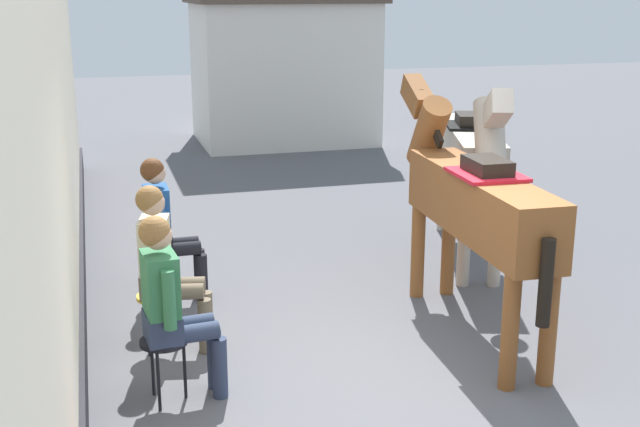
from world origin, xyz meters
The scene contains 8 objects.
ground_plane centered at (0.00, 3.00, 0.00)m, with size 40.00×40.00×0.00m, color #56565B.
pub_facade_wall centered at (-2.55, 1.50, 1.54)m, with size 0.34×14.00×3.40m.
distant_cottage centered at (1.40, 10.12, 1.80)m, with size 3.40×2.60×3.50m.
seated_visitor_near centered at (-1.75, 0.28, 0.78)m, with size 0.61×0.49×1.39m.
seated_visitor_middle centered at (-1.72, 1.16, 0.78)m, with size 0.61×0.48×1.39m.
seated_visitor_far centered at (-1.61, 2.24, 0.78)m, with size 0.61×0.49×1.39m.
saddled_horse_near centered at (0.84, 0.87, 1.16)m, with size 0.53×3.00×2.06m.
saddled_horse_far centered at (1.68, 2.62, 1.16)m, with size 1.20×2.89×2.06m.
Camera 1 is at (-2.20, -5.13, 2.88)m, focal length 45.77 mm.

